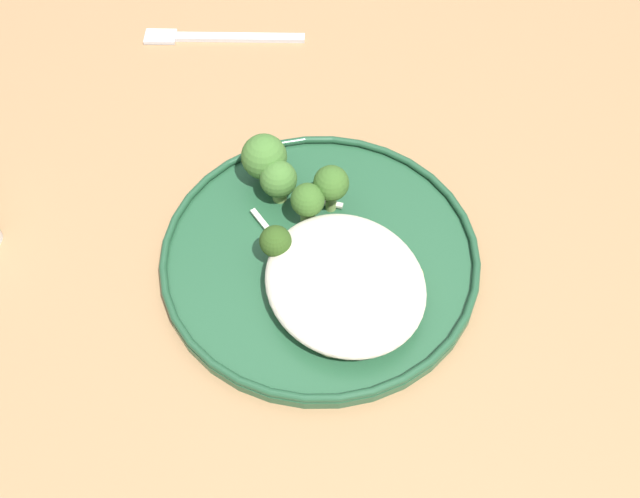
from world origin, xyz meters
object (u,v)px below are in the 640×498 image
object	(u,v)px
seared_scallop_on_noodles	(327,296)
seared_scallop_left_edge	(331,339)
dinner_fork	(218,37)
seared_scallop_large_seared	(304,246)
broccoli_floret_split_head	(278,180)
seared_scallop_rear_pale	(292,297)
broccoli_floret_rear_charred	(308,202)
seared_scallop_tiny_bay	(350,290)
broccoli_floret_beside_noodles	(276,243)
dinner_plate	(320,256)
broccoli_floret_near_rim	(264,157)
seared_scallop_center_golden	(405,279)
broccoli_floret_tall_stalk	(333,184)
seared_scallop_front_small	(338,251)

from	to	relation	value
seared_scallop_on_noodles	seared_scallop_left_edge	bearing A→B (deg)	155.81
seared_scallop_on_noodles	dinner_fork	bearing A→B (deg)	-9.82
seared_scallop_large_seared	broccoli_floret_split_head	xyz separation A→B (m)	(0.07, -0.01, 0.02)
seared_scallop_rear_pale	broccoli_floret_rear_charred	size ratio (longest dim) A/B	0.72
seared_scallop_tiny_bay	broccoli_floret_beside_noodles	xyz separation A→B (m)	(0.06, 0.04, 0.02)
dinner_plate	dinner_fork	size ratio (longest dim) A/B	1.70
dinner_plate	seared_scallop_large_seared	size ratio (longest dim) A/B	8.14
seared_scallop_left_edge	seared_scallop_on_noodles	world-z (taller)	seared_scallop_on_noodles
broccoli_floret_rear_charred	broccoli_floret_near_rim	distance (m)	0.07
seared_scallop_tiny_bay	broccoli_floret_beside_noodles	world-z (taller)	broccoli_floret_beside_noodles
seared_scallop_center_golden	seared_scallop_large_seared	xyz separation A→B (m)	(0.07, 0.06, -0.00)
seared_scallop_on_noodles	broccoli_floret_tall_stalk	world-z (taller)	broccoli_floret_tall_stalk
seared_scallop_rear_pale	dinner_plate	bearing A→B (deg)	-53.95
seared_scallop_front_small	broccoli_floret_split_head	size ratio (longest dim) A/B	0.78
broccoli_floret_rear_charred	broccoli_floret_tall_stalk	world-z (taller)	broccoli_floret_tall_stalk
broccoli_floret_tall_stalk	seared_scallop_large_seared	bearing A→B (deg)	124.74
seared_scallop_front_small	seared_scallop_rear_pale	bearing A→B (deg)	110.82
dinner_fork	seared_scallop_tiny_bay	bearing A→B (deg)	173.32
seared_scallop_on_noodles	dinner_fork	size ratio (longest dim) A/B	0.15
broccoli_floret_rear_charred	seared_scallop_on_noodles	bearing A→B (deg)	162.22
seared_scallop_rear_pale	seared_scallop_large_seared	bearing A→B (deg)	-38.30
seared_scallop_center_golden	broccoli_floret_near_rim	distance (m)	0.18
seared_scallop_on_noodles	broccoli_floret_beside_noodles	xyz separation A→B (m)	(0.06, 0.02, 0.02)
seared_scallop_center_golden	dinner_fork	distance (m)	0.40
seared_scallop_front_small	broccoli_floret_split_head	distance (m)	0.09
seared_scallop_large_seared	seared_scallop_rear_pale	bearing A→B (deg)	141.70
seared_scallop_tiny_bay	broccoli_floret_rear_charred	bearing A→B (deg)	-4.55
seared_scallop_center_golden	dinner_fork	xyz separation A→B (m)	(0.40, 0.00, -0.02)
seared_scallop_tiny_bay	broccoli_floret_rear_charred	distance (m)	0.09
dinner_plate	seared_scallop_rear_pale	size ratio (longest dim) A/B	8.53
seared_scallop_center_golden	broccoli_floret_beside_noodles	world-z (taller)	broccoli_floret_beside_noodles
broccoli_floret_beside_noodles	broccoli_floret_tall_stalk	xyz separation A→B (m)	(0.03, -0.07, 0.01)
seared_scallop_center_golden	seared_scallop_tiny_bay	distance (m)	0.05
broccoli_floret_tall_stalk	seared_scallop_front_small	bearing A→B (deg)	156.00
seared_scallop_on_noodles	seared_scallop_large_seared	distance (m)	0.06
seared_scallop_left_edge	seared_scallop_tiny_bay	size ratio (longest dim) A/B	0.92
seared_scallop_large_seared	broccoli_floret_split_head	world-z (taller)	broccoli_floret_split_head
seared_scallop_large_seared	broccoli_floret_near_rim	size ratio (longest dim) A/B	0.64
broccoli_floret_rear_charred	seared_scallop_tiny_bay	bearing A→B (deg)	175.45
seared_scallop_left_edge	seared_scallop_center_golden	distance (m)	0.09
seared_scallop_on_noodles	broccoli_floret_rear_charred	bearing A→B (deg)	-17.78
dinner_fork	broccoli_floret_rear_charred	bearing A→B (deg)	172.66
seared_scallop_left_edge	dinner_fork	world-z (taller)	seared_scallop_left_edge
seared_scallop_front_small	broccoli_floret_split_head	world-z (taller)	broccoli_floret_split_head
seared_scallop_center_golden	seared_scallop_front_small	world-z (taller)	same
seared_scallop_front_small	seared_scallop_tiny_bay	size ratio (longest dim) A/B	1.28
seared_scallop_tiny_bay	broccoli_floret_rear_charred	size ratio (longest dim) A/B	0.59
broccoli_floret_rear_charred	dinner_plate	bearing A→B (deg)	167.30
seared_scallop_tiny_bay	broccoli_floret_near_rim	distance (m)	0.16
broccoli_floret_rear_charred	broccoli_floret_beside_noodles	size ratio (longest dim) A/B	1.06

